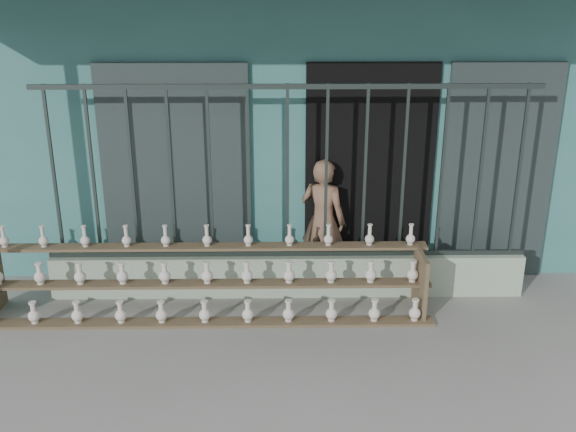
{
  "coord_description": "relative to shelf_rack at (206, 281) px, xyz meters",
  "views": [
    {
      "loc": [
        -0.09,
        -4.94,
        3.11
      ],
      "look_at": [
        0.0,
        1.0,
        1.0
      ],
      "focal_mm": 40.0,
      "sensor_mm": 36.0,
      "label": 1
    }
  ],
  "objects": [
    {
      "name": "ground",
      "position": [
        0.82,
        -0.89,
        -0.36
      ],
      "size": [
        60.0,
        60.0,
        0.0
      ],
      "primitive_type": "plane",
      "color": "slate"
    },
    {
      "name": "workshop_building",
      "position": [
        0.82,
        3.34,
        1.26
      ],
      "size": [
        7.4,
        6.6,
        3.21
      ],
      "color": "#336C69",
      "rests_on": "ground"
    },
    {
      "name": "parapet_wall",
      "position": [
        0.82,
        0.41,
        -0.13
      ],
      "size": [
        5.0,
        0.2,
        0.45
      ],
      "primitive_type": "cube",
      "color": "#9AAF96",
      "rests_on": "ground"
    },
    {
      "name": "security_fence",
      "position": [
        0.82,
        0.41,
        0.99
      ],
      "size": [
        5.0,
        0.04,
        1.8
      ],
      "color": "#283330",
      "rests_on": "parapet_wall"
    },
    {
      "name": "shelf_rack",
      "position": [
        0.0,
        0.0,
        0.0
      ],
      "size": [
        4.5,
        0.68,
        0.85
      ],
      "color": "brown",
      "rests_on": "ground"
    },
    {
      "name": "elderly_woman",
      "position": [
        1.21,
        0.8,
        0.34
      ],
      "size": [
        0.6,
        0.52,
        1.4
      ],
      "primitive_type": "imported",
      "rotation": [
        0.0,
        0.0,
        2.71
      ],
      "color": "brown",
      "rests_on": "ground"
    }
  ]
}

